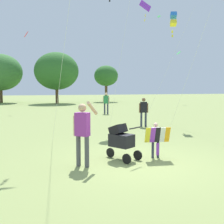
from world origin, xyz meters
The scene contains 9 objects.
ground_plane centered at (0.00, 0.00, 0.00)m, with size 120.00×120.00×0.00m, color #849351.
child_with_butterfly_kite centered at (0.66, 0.41, 0.63)m, with size 0.74×0.37×1.04m.
person_adult_flyer centered at (-1.53, 0.11, 0.99)m, with size 0.66×0.45×1.72m.
stroller centered at (-0.37, 0.51, 0.61)m, with size 0.89×1.05×1.03m.
kite_orange_delta centered at (4.40, 6.86, 5.61)m, with size 0.42×3.89×6.01m.
kite_blue_high centered at (3.29, 7.83, 6.18)m, with size 2.79×1.33×6.88m.
distant_kites_cluster centered at (-2.00, 21.86, 9.67)m, with size 28.49×10.33×10.77m.
person_red_shirt centered at (2.29, 13.42, 0.95)m, with size 0.44×0.37×1.61m.
person_couple_left centered at (2.63, 6.50, 0.88)m, with size 0.47×0.26×1.49m.
Camera 1 is at (-2.59, -6.99, 2.09)m, focal length 44.75 mm.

